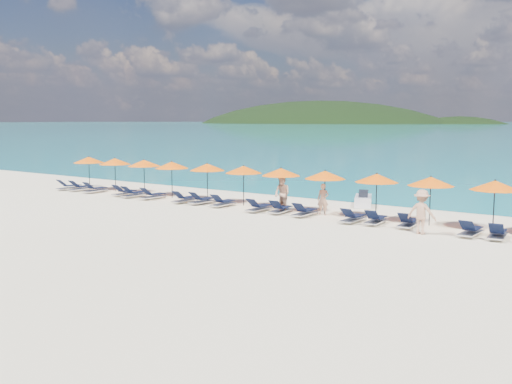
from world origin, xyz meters
The scene contains 35 objects.
ground centered at (0.00, 0.00, 0.00)m, with size 1400.00×1400.00×0.00m, color beige.
headland_main centered at (-300.00, 540.00, -38.00)m, with size 374.00×242.00×126.50m.
headland_small centered at (-150.00, 560.00, -35.00)m, with size 162.00×126.00×85.50m.
jetski centered at (3.00, 9.07, 0.34)m, with size 1.73×2.50×0.83m.
beachgoer_a centered at (2.62, 5.15, 0.79)m, with size 0.58×0.38×1.59m, color tan.
beachgoer_b centered at (0.41, 4.75, 0.94)m, with size 0.92×0.53×1.89m, color tan.
beachgoer_c centered at (8.31, 3.33, 0.94)m, with size 1.22×0.56×1.88m, color tan.
umbrella_0 centered at (-15.85, 5.33, 2.02)m, with size 2.10×2.10×2.28m.
umbrella_1 centered at (-13.27, 5.42, 2.02)m, with size 2.10×2.10×2.28m.
umbrella_2 centered at (-10.60, 5.50, 2.02)m, with size 2.10×2.10×2.28m.
umbrella_3 centered at (-8.03, 5.37, 2.02)m, with size 2.10×2.10×2.28m.
umbrella_4 centered at (-5.29, 5.48, 2.02)m, with size 2.10×2.10×2.28m.
umbrella_5 centered at (-2.57, 5.41, 2.02)m, with size 2.10×2.10×2.28m.
umbrella_6 centered at (-0.07, 5.38, 2.02)m, with size 2.10×2.10×2.28m.
umbrella_7 centered at (2.61, 5.33, 2.02)m, with size 2.10×2.10×2.28m.
umbrella_8 centered at (5.35, 5.41, 2.02)m, with size 2.10×2.10×2.28m.
umbrella_9 centered at (7.94, 5.47, 2.02)m, with size 2.10×2.10×2.28m.
umbrella_10 centered at (10.67, 5.51, 2.02)m, with size 2.10×2.10×2.28m.
lounger_0 centered at (-16.46, 4.07, 0.24)m, with size 0.77×1.75×0.66m.
lounger_1 centered at (-15.40, 4.23, 0.24)m, with size 0.63×1.70×0.66m.
lounger_2 centered at (-13.83, 4.16, 0.24)m, with size 0.64×1.71×0.66m.
lounger_3 centered at (-11.10, 4.25, 0.24)m, with size 0.63×1.70×0.66m.
lounger_4 centered at (-10.07, 4.09, 0.24)m, with size 0.67×1.72×0.66m.
lounger_5 centered at (-8.53, 4.20, 0.24)m, with size 0.72×1.74×0.66m.
lounger_6 centered at (-5.91, 4.20, 0.24)m, with size 0.68×1.72×0.66m.
lounger_7 centered at (-4.77, 4.39, 0.24)m, with size 0.77×1.75×0.66m.
lounger_8 centered at (-3.21, 4.34, 0.24)m, with size 0.64×1.71×0.66m.
lounger_9 centered at (-0.61, 4.11, 0.24)m, with size 0.66×1.71×0.66m.
lounger_10 centered at (0.63, 4.31, 0.24)m, with size 0.73×1.74×0.66m.
lounger_11 centered at (2.09, 4.23, 0.24)m, with size 0.62×1.70×0.66m.
lounger_12 centered at (4.80, 4.08, 0.24)m, with size 0.66×1.71×0.66m.
lounger_13 centered at (5.86, 4.26, 0.24)m, with size 0.74×1.74×0.66m.
lounger_14 centered at (7.37, 4.39, 0.24)m, with size 0.73×1.74×0.66m.
lounger_15 centered at (10.14, 4.07, 0.24)m, with size 0.68×1.72×0.66m.
lounger_16 centered at (11.18, 4.11, 0.24)m, with size 0.79×1.76×0.66m.
Camera 1 is at (16.36, -19.91, 4.80)m, focal length 40.00 mm.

